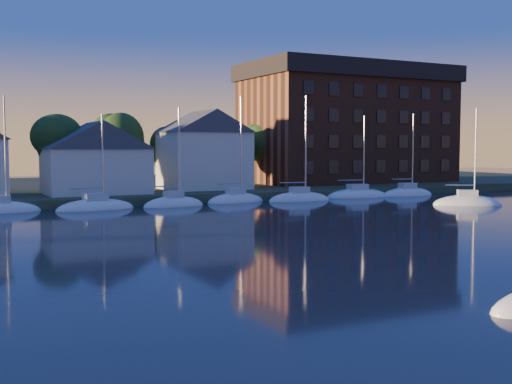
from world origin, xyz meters
TOP-DOWN VIEW (x-y plane):
  - shoreline_land at (0.00, 75.00)m, footprint 160.00×50.00m
  - wooden_dock at (0.00, 52.00)m, footprint 120.00×3.00m
  - clubhouse_centre at (-6.00, 57.00)m, footprint 11.55×8.40m
  - clubhouse_east at (8.00, 59.00)m, footprint 10.50×8.40m
  - condo_block at (34.00, 64.95)m, footprint 31.00×17.00m
  - tree_line at (2.00, 63.00)m, footprint 93.40×5.40m
  - moored_fleet at (-4.00, 49.00)m, footprint 79.50×2.40m
  - drifting_sailboat_right at (28.65, 35.35)m, footprint 7.27×6.21m

SIDE VIEW (x-z plane):
  - shoreline_land at x=0.00m, z-range -1.00..1.00m
  - wooden_dock at x=0.00m, z-range -0.50..0.50m
  - drifting_sailboat_right at x=28.65m, z-range -5.64..5.84m
  - moored_fleet at x=-4.00m, z-range -5.93..6.12m
  - clubhouse_centre at x=-6.00m, z-range 1.09..9.17m
  - clubhouse_east at x=8.00m, z-range 1.10..10.90m
  - tree_line at x=2.00m, z-range 2.73..11.63m
  - condo_block at x=34.00m, z-range 1.09..18.49m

